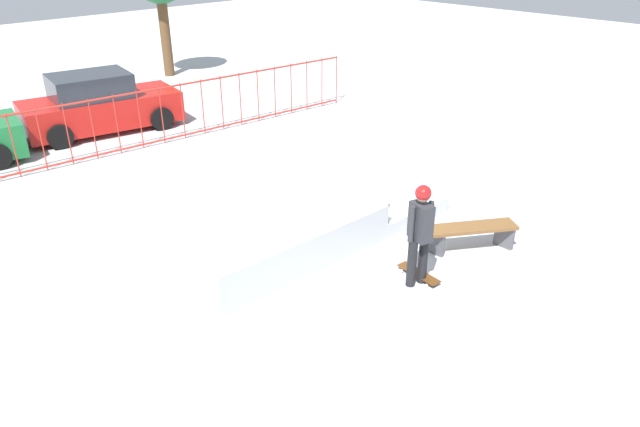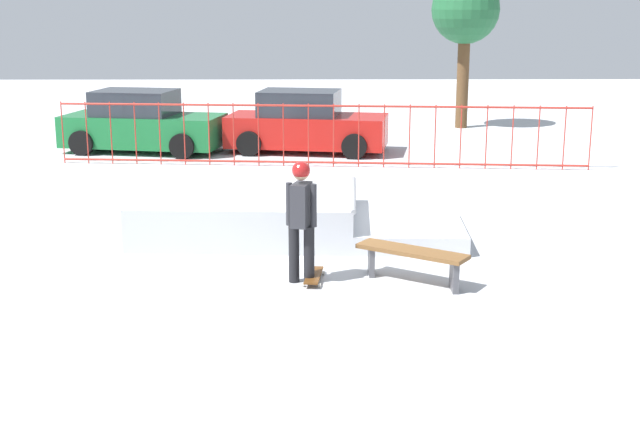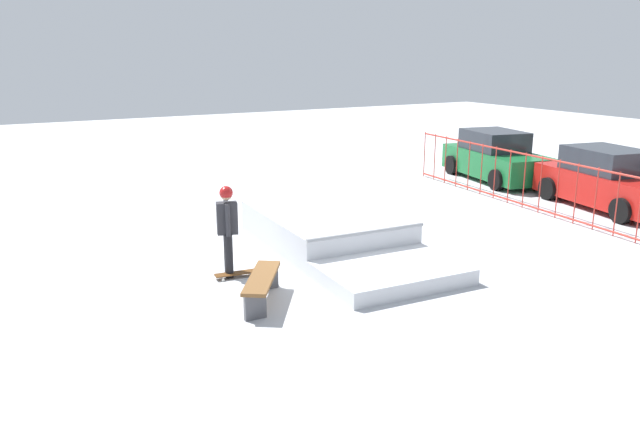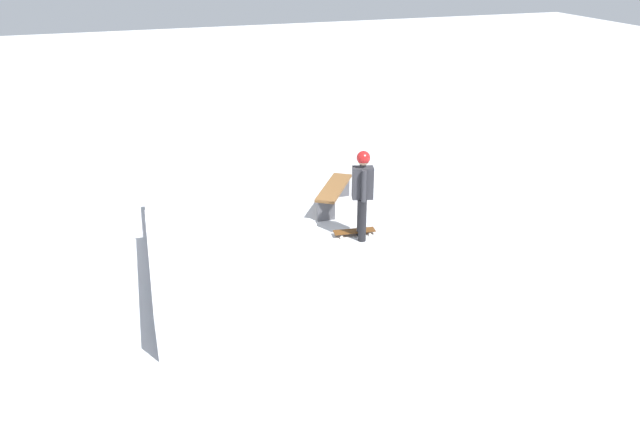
# 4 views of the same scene
# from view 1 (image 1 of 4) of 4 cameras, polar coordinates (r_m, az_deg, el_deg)

# --- Properties ---
(ground_plane) EXTENTS (60.00, 60.00, 0.00)m
(ground_plane) POSITION_cam_1_polar(r_m,az_deg,el_deg) (11.31, 0.50, -1.21)
(ground_plane) COLOR #B7BABF
(skate_ramp) EXTENTS (5.51, 2.85, 0.74)m
(skate_ramp) POSITION_cam_1_polar(r_m,az_deg,el_deg) (10.77, -3.30, -0.86)
(skate_ramp) COLOR silver
(skate_ramp) RESTS_ON ground
(skater) EXTENTS (0.43, 0.43, 1.73)m
(skater) POSITION_cam_1_polar(r_m,az_deg,el_deg) (9.21, 9.67, -1.40)
(skater) COLOR black
(skater) RESTS_ON ground
(skateboard) EXTENTS (0.33, 0.82, 0.09)m
(skateboard) POSITION_cam_1_polar(r_m,az_deg,el_deg) (9.83, 9.52, -5.74)
(skateboard) COLOR #593314
(skateboard) RESTS_ON ground
(perimeter_fence) EXTENTS (12.54, 1.07, 1.50)m
(perimeter_fence) POSITION_cam_1_polar(r_m,az_deg,el_deg) (15.80, -16.03, 8.96)
(perimeter_fence) COLOR #B22D23
(perimeter_fence) RESTS_ON ground
(park_bench) EXTENTS (1.55, 1.22, 0.48)m
(park_bench) POSITION_cam_1_polar(r_m,az_deg,el_deg) (10.67, 14.39, -1.76)
(park_bench) COLOR brown
(park_bench) RESTS_ON ground
(parked_car_red) EXTENTS (4.33, 2.46, 1.60)m
(parked_car_red) POSITION_cam_1_polar(r_m,az_deg,el_deg) (17.47, -20.57, 9.78)
(parked_car_red) COLOR red
(parked_car_red) RESTS_ON ground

